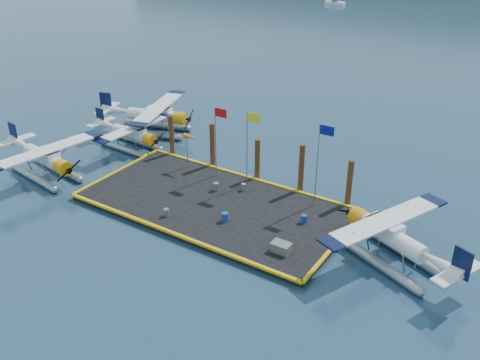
# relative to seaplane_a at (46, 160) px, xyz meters

# --- Properties ---
(ground) EXTENTS (4000.00, 4000.00, 0.00)m
(ground) POSITION_rel_seaplane_a_xyz_m (14.69, 3.49, -1.56)
(ground) COLOR #172F46
(ground) RESTS_ON ground
(dock) EXTENTS (20.00, 10.00, 0.40)m
(dock) POSITION_rel_seaplane_a_xyz_m (14.69, 3.49, -1.36)
(dock) COLOR black
(dock) RESTS_ON ground
(dock_bumpers) EXTENTS (20.25, 10.25, 0.18)m
(dock_bumpers) POSITION_rel_seaplane_a_xyz_m (14.69, 3.49, -1.07)
(dock_bumpers) COLOR gold
(dock_bumpers) RESTS_ON dock
(seaplane_a) EXTENTS (9.24, 10.15, 3.59)m
(seaplane_a) POSITION_rel_seaplane_a_xyz_m (0.00, 0.00, 0.00)
(seaplane_a) COLOR #8D949A
(seaplane_a) RESTS_ON ground
(seaplane_b) EXTENTS (7.97, 8.78, 3.12)m
(seaplane_b) POSITION_rel_seaplane_a_xyz_m (2.01, 8.25, -0.20)
(seaplane_b) COLOR #8D949A
(seaplane_b) RESTS_ON ground
(seaplane_c) EXTENTS (9.83, 10.52, 3.76)m
(seaplane_c) POSITION_rel_seaplane_a_xyz_m (1.15, 12.45, 0.08)
(seaplane_c) COLOR #8D949A
(seaplane_c) RESTS_ON ground
(seaplane_d) EXTENTS (9.55, 10.05, 3.67)m
(seaplane_d) POSITION_rel_seaplane_a_xyz_m (27.86, 4.17, 0.03)
(seaplane_d) COLOR #8D949A
(seaplane_d) RESTS_ON ground
(drum_0) EXTENTS (0.46, 0.46, 0.65)m
(drum_0) POSITION_rel_seaplane_a_xyz_m (13.64, 5.20, -0.84)
(drum_0) COLOR #545458
(drum_0) RESTS_ON dock
(drum_1) EXTENTS (0.48, 0.48, 0.67)m
(drum_1) POSITION_rel_seaplane_a_xyz_m (16.84, 1.75, -0.83)
(drum_1) COLOR navy
(drum_1) RESTS_ON dock
(drum_3) EXTENTS (0.40, 0.40, 0.57)m
(drum_3) POSITION_rel_seaplane_a_xyz_m (12.86, 0.04, -0.88)
(drum_3) COLOR #545458
(drum_3) RESTS_ON dock
(drum_4) EXTENTS (0.42, 0.42, 0.59)m
(drum_4) POSITION_rel_seaplane_a_xyz_m (21.64, 4.67, -0.87)
(drum_4) COLOR navy
(drum_4) RESTS_ON dock
(drum_5) EXTENTS (0.40, 0.40, 0.57)m
(drum_5) POSITION_rel_seaplane_a_xyz_m (15.46, 6.40, -0.88)
(drum_5) COLOR #545458
(drum_5) RESTS_ON dock
(crate) EXTENTS (1.27, 0.85, 0.64)m
(crate) POSITION_rel_seaplane_a_xyz_m (22.02, 0.64, -0.84)
(crate) COLOR #545458
(crate) RESTS_ON dock
(flagpole_red) EXTENTS (1.14, 0.08, 6.00)m
(flagpole_red) POSITION_rel_seaplane_a_xyz_m (12.39, 7.29, 2.83)
(flagpole_red) COLOR gray
(flagpole_red) RESTS_ON dock
(flagpole_yellow) EXTENTS (1.14, 0.08, 6.20)m
(flagpole_yellow) POSITION_rel_seaplane_a_xyz_m (15.39, 7.29, 2.95)
(flagpole_yellow) COLOR gray
(flagpole_yellow) RESTS_ON dock
(flagpole_blue) EXTENTS (1.14, 0.08, 6.50)m
(flagpole_blue) POSITION_rel_seaplane_a_xyz_m (21.38, 7.29, 3.12)
(flagpole_blue) COLOR gray
(flagpole_blue) RESTS_ON dock
(windsock) EXTENTS (1.40, 0.44, 3.12)m
(windsock) POSITION_rel_seaplane_a_xyz_m (9.66, 7.29, 1.67)
(windsock) COLOR gray
(windsock) RESTS_ON dock
(piling_0) EXTENTS (0.44, 0.44, 4.00)m
(piling_0) POSITION_rel_seaplane_a_xyz_m (6.19, 8.89, 0.44)
(piling_0) COLOR #452413
(piling_0) RESTS_ON ground
(piling_1) EXTENTS (0.44, 0.44, 4.20)m
(piling_1) POSITION_rel_seaplane_a_xyz_m (10.69, 8.89, 0.54)
(piling_1) COLOR #452413
(piling_1) RESTS_ON ground
(piling_2) EXTENTS (0.44, 0.44, 3.80)m
(piling_2) POSITION_rel_seaplane_a_xyz_m (15.19, 8.89, 0.34)
(piling_2) COLOR #452413
(piling_2) RESTS_ON ground
(piling_3) EXTENTS (0.44, 0.44, 4.30)m
(piling_3) POSITION_rel_seaplane_a_xyz_m (19.19, 8.89, 0.59)
(piling_3) COLOR #452413
(piling_3) RESTS_ON ground
(piling_4) EXTENTS (0.44, 0.44, 4.00)m
(piling_4) POSITION_rel_seaplane_a_xyz_m (23.19, 8.89, 0.44)
(piling_4) COLOR #452413
(piling_4) RESTS_ON ground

